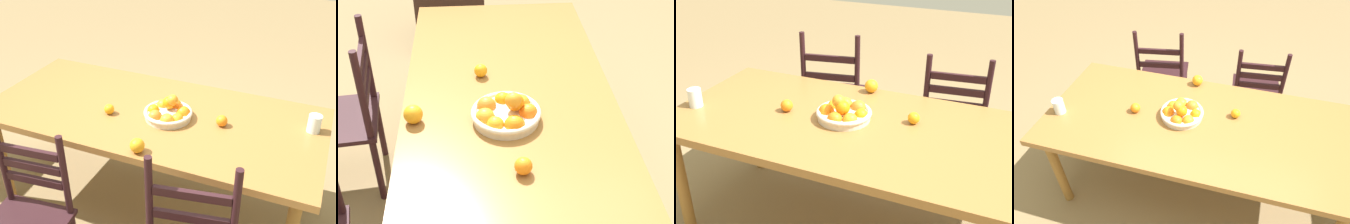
{
  "view_description": "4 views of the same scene",
  "coord_description": "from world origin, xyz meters",
  "views": [
    {
      "loc": [
        -0.94,
        1.96,
        2.0
      ],
      "look_at": [
        -0.12,
        0.03,
        0.77
      ],
      "focal_mm": 43.64,
      "sensor_mm": 36.0,
      "label": 1
    },
    {
      "loc": [
        -1.69,
        0.15,
        1.94
      ],
      "look_at": [
        -0.12,
        0.03,
        0.77
      ],
      "focal_mm": 50.8,
      "sensor_mm": 36.0,
      "label": 2
    },
    {
      "loc": [
        0.64,
        -1.73,
        1.73
      ],
      "look_at": [
        -0.12,
        0.03,
        0.77
      ],
      "focal_mm": 44.02,
      "sensor_mm": 36.0,
      "label": 3
    },
    {
      "loc": [
        0.31,
        -1.49,
        2.16
      ],
      "look_at": [
        -0.12,
        0.03,
        0.77
      ],
      "focal_mm": 33.49,
      "sensor_mm": 36.0,
      "label": 4
    }
  ],
  "objects": [
    {
      "name": "chair_near_window",
      "position": [
        0.34,
        0.83,
        0.44
      ],
      "size": [
        0.47,
        0.47,
        0.92
      ],
      "rotation": [
        0.0,
        0.0,
        3.25
      ],
      "color": "black",
      "rests_on": "ground"
    },
    {
      "name": "orange_loose_0",
      "position": [
        0.23,
        0.12,
        0.76
      ],
      "size": [
        0.06,
        0.06,
        0.06
      ],
      "primitive_type": "sphere",
      "color": "orange",
      "rests_on": "dining_table"
    },
    {
      "name": "drinking_glass",
      "position": [
        -0.94,
        -0.16,
        0.78
      ],
      "size": [
        0.07,
        0.07,
        0.1
      ],
      "primitive_type": "cylinder",
      "color": "silver",
      "rests_on": "dining_table"
    },
    {
      "name": "orange_loose_1",
      "position": [
        -0.44,
        -0.01,
        0.76
      ],
      "size": [
        0.07,
        0.07,
        0.07
      ],
      "primitive_type": "sphere",
      "color": "orange",
      "rests_on": "dining_table"
    },
    {
      "name": "chair_by_cabinet",
      "position": [
        -0.54,
        0.83,
        0.44
      ],
      "size": [
        0.51,
        0.51,
        0.97
      ],
      "rotation": [
        0.0,
        0.0,
        3.32
      ],
      "color": "black",
      "rests_on": "ground"
    },
    {
      "name": "dining_table",
      "position": [
        0.0,
        0.0,
        0.66
      ],
      "size": [
        2.07,
        0.94,
        0.73
      ],
      "color": "olive",
      "rests_on": "ground"
    },
    {
      "name": "fruit_bowl",
      "position": [
        -0.12,
        0.03,
        0.76
      ],
      "size": [
        0.29,
        0.29,
        0.15
      ],
      "color": "beige",
      "rests_on": "dining_table"
    },
    {
      "name": "orange_loose_2",
      "position": [
        -0.11,
        0.41,
        0.77
      ],
      "size": [
        0.08,
        0.08,
        0.08
      ],
      "primitive_type": "sphere",
      "color": "orange",
      "rests_on": "dining_table"
    },
    {
      "name": "ground_plane",
      "position": [
        0.0,
        0.0,
        0.0
      ],
      "size": [
        12.0,
        12.0,
        0.0
      ],
      "primitive_type": "plane",
      "color": "olive"
    }
  ]
}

